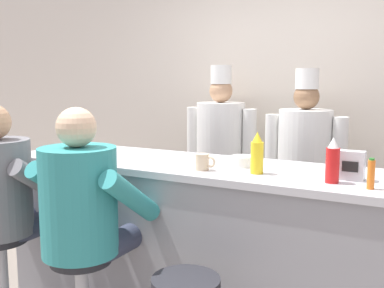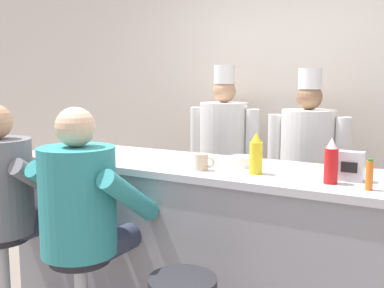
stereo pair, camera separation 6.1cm
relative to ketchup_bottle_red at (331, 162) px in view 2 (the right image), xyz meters
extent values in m
cube|color=beige|center=(-0.68, 1.62, 0.21)|extent=(10.00, 0.06, 2.70)
cube|color=gray|center=(-0.68, 0.15, -0.64)|extent=(2.76, 0.68, 0.99)
cube|color=#BCBCC1|center=(-0.68, 0.15, -0.12)|extent=(2.82, 0.70, 0.04)
cylinder|color=red|center=(0.00, 0.00, -0.02)|extent=(0.07, 0.07, 0.17)
cone|color=white|center=(0.00, 0.00, 0.09)|extent=(0.05, 0.05, 0.05)
cylinder|color=yellow|center=(-0.40, 0.03, -0.02)|extent=(0.07, 0.07, 0.17)
cone|color=yellow|center=(-0.40, 0.03, 0.09)|extent=(0.06, 0.06, 0.06)
cylinder|color=orange|center=(0.18, -0.05, -0.04)|extent=(0.03, 0.03, 0.13)
cylinder|color=#287F2D|center=(0.18, -0.05, 0.04)|extent=(0.02, 0.02, 0.01)
cylinder|color=white|center=(-1.69, 0.10, -0.10)|extent=(0.23, 0.23, 0.02)
ellipsoid|color=#E0BC60|center=(-1.69, 0.10, -0.07)|extent=(0.10, 0.08, 0.03)
cylinder|color=white|center=(-0.54, 0.20, -0.07)|extent=(0.15, 0.15, 0.06)
cylinder|color=beige|center=(-0.70, -0.03, -0.06)|extent=(0.08, 0.08, 0.09)
torus|color=beige|center=(-0.65, -0.03, -0.05)|extent=(0.07, 0.01, 0.07)
cube|color=silver|center=(0.07, 0.11, -0.03)|extent=(0.13, 0.07, 0.15)
cube|color=black|center=(0.07, 0.07, -0.03)|extent=(0.08, 0.01, 0.05)
cylinder|color=#B2B5BA|center=(-1.82, -0.50, -0.83)|extent=(0.07, 0.07, 0.58)
cylinder|color=#232328|center=(-1.82, -0.50, -0.54)|extent=(0.32, 0.32, 0.05)
cylinder|color=#33384C|center=(-1.92, -0.30, -0.50)|extent=(0.15, 0.40, 0.15)
cylinder|color=#33384C|center=(-1.72, -0.30, -0.50)|extent=(0.15, 0.40, 0.15)
cylinder|color=slate|center=(-1.57, -0.39, -0.20)|extent=(0.10, 0.43, 0.35)
cylinder|color=#232328|center=(-1.18, -0.50, -0.54)|extent=(0.32, 0.32, 0.05)
cylinder|color=#33384C|center=(-1.28, -0.30, -0.50)|extent=(0.15, 0.40, 0.15)
cylinder|color=#33384C|center=(-1.08, -0.30, -0.50)|extent=(0.15, 0.40, 0.15)
cylinder|color=teal|center=(-1.18, -0.50, -0.23)|extent=(0.40, 0.40, 0.57)
cylinder|color=teal|center=(-1.43, -0.39, -0.20)|extent=(0.10, 0.43, 0.35)
cylinder|color=teal|center=(-0.93, -0.39, -0.20)|extent=(0.10, 0.43, 0.35)
sphere|color=#DBB28E|center=(-1.18, -0.50, 0.16)|extent=(0.21, 0.21, 0.21)
cylinder|color=#232328|center=(-0.54, -0.50, -0.54)|extent=(0.32, 0.32, 0.05)
cube|color=#232328|center=(-1.20, 1.29, -0.75)|extent=(0.32, 0.18, 0.77)
cube|color=white|center=(-1.20, 1.24, -0.60)|extent=(0.29, 0.02, 0.46)
cylinder|color=white|center=(-1.20, 1.29, -0.08)|extent=(0.42, 0.42, 0.58)
sphere|color=tan|center=(-1.20, 1.29, 0.30)|extent=(0.20, 0.20, 0.20)
cylinder|color=white|center=(-1.20, 1.29, 0.44)|extent=(0.18, 0.18, 0.16)
cylinder|color=white|center=(-1.47, 1.29, -0.09)|extent=(0.12, 0.12, 0.49)
cylinder|color=white|center=(-0.93, 1.29, -0.09)|extent=(0.12, 0.12, 0.49)
cube|color=#232328|center=(-0.44, 1.19, -0.76)|extent=(0.31, 0.17, 0.75)
cube|color=white|center=(-0.44, 1.14, -0.61)|extent=(0.28, 0.02, 0.45)
cylinder|color=white|center=(-0.44, 1.19, -0.11)|extent=(0.41, 0.41, 0.56)
sphere|color=#8C6647|center=(-0.44, 1.19, 0.27)|extent=(0.19, 0.19, 0.19)
cylinder|color=white|center=(-0.44, 1.19, 0.41)|extent=(0.17, 0.17, 0.15)
cylinder|color=white|center=(-0.70, 1.19, -0.11)|extent=(0.11, 0.11, 0.48)
cylinder|color=white|center=(-0.18, 1.19, -0.11)|extent=(0.11, 0.11, 0.48)
camera|label=1|loc=(0.43, -2.21, 0.39)|focal=42.00mm
camera|label=2|loc=(0.48, -2.18, 0.39)|focal=42.00mm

